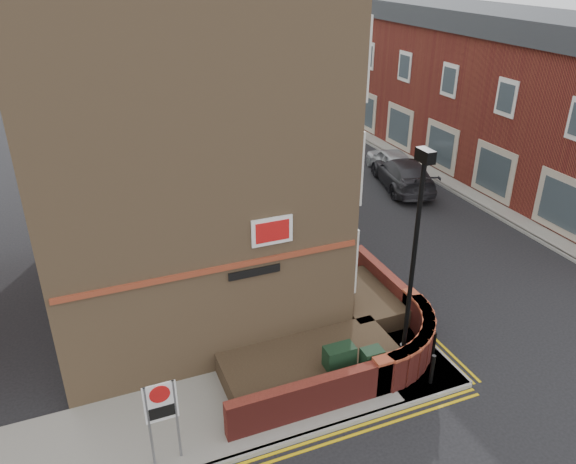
% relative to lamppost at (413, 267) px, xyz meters
% --- Properties ---
extents(ground, '(120.00, 120.00, 0.00)m').
position_rel_lamppost_xyz_m(ground, '(-1.60, -1.20, -3.34)').
color(ground, black).
rests_on(ground, ground).
extents(pavement_corner, '(13.00, 3.00, 0.12)m').
position_rel_lamppost_xyz_m(pavement_corner, '(-5.10, 0.30, -3.28)').
color(pavement_corner, gray).
rests_on(pavement_corner, ground).
extents(pavement_main, '(2.00, 32.00, 0.12)m').
position_rel_lamppost_xyz_m(pavement_main, '(0.40, 14.80, -3.28)').
color(pavement_main, gray).
rests_on(pavement_main, ground).
extents(pavement_far, '(4.00, 40.00, 0.12)m').
position_rel_lamppost_xyz_m(pavement_far, '(11.40, 11.80, -3.28)').
color(pavement_far, gray).
rests_on(pavement_far, ground).
extents(kerb_side, '(13.00, 0.15, 0.12)m').
position_rel_lamppost_xyz_m(kerb_side, '(-5.10, -1.20, -3.28)').
color(kerb_side, gray).
rests_on(kerb_side, ground).
extents(kerb_main_near, '(0.15, 32.00, 0.12)m').
position_rel_lamppost_xyz_m(kerb_main_near, '(1.40, 14.80, -3.28)').
color(kerb_main_near, gray).
rests_on(kerb_main_near, ground).
extents(kerb_main_far, '(0.15, 40.00, 0.12)m').
position_rel_lamppost_xyz_m(kerb_main_far, '(9.40, 11.80, -3.28)').
color(kerb_main_far, gray).
rests_on(kerb_main_far, ground).
extents(yellow_lines_main, '(0.28, 32.00, 0.01)m').
position_rel_lamppost_xyz_m(yellow_lines_main, '(1.65, 14.80, -3.34)').
color(yellow_lines_main, gold).
rests_on(yellow_lines_main, ground).
extents(corner_building, '(8.95, 10.40, 13.60)m').
position_rel_lamppost_xyz_m(corner_building, '(-4.44, 6.80, 2.88)').
color(corner_building, '#8E6D4B').
rests_on(corner_building, ground).
extents(garden_wall, '(6.80, 6.00, 1.20)m').
position_rel_lamppost_xyz_m(garden_wall, '(-1.60, 1.30, -3.34)').
color(garden_wall, maroon).
rests_on(garden_wall, ground).
extents(lamppost, '(0.25, 0.50, 6.30)m').
position_rel_lamppost_xyz_m(lamppost, '(0.00, 0.00, 0.00)').
color(lamppost, black).
rests_on(lamppost, pavement_corner).
extents(utility_cabinet_large, '(0.80, 0.45, 1.20)m').
position_rel_lamppost_xyz_m(utility_cabinet_large, '(-1.90, 0.10, -2.62)').
color(utility_cabinet_large, black).
rests_on(utility_cabinet_large, pavement_corner).
extents(utility_cabinet_small, '(0.55, 0.40, 1.10)m').
position_rel_lamppost_xyz_m(utility_cabinet_small, '(-1.10, -0.20, -2.67)').
color(utility_cabinet_small, black).
rests_on(utility_cabinet_small, pavement_corner).
extents(bollard_near, '(0.11, 0.11, 0.90)m').
position_rel_lamppost_xyz_m(bollard_near, '(0.40, -0.80, -2.77)').
color(bollard_near, black).
rests_on(bollard_near, pavement_corner).
extents(bollard_far, '(0.11, 0.11, 0.90)m').
position_rel_lamppost_xyz_m(bollard_far, '(1.00, -0.00, -2.77)').
color(bollard_far, black).
rests_on(bollard_far, pavement_corner).
extents(zone_sign, '(0.72, 0.07, 2.20)m').
position_rel_lamppost_xyz_m(zone_sign, '(-6.60, -0.70, -1.70)').
color(zone_sign, slate).
rests_on(zone_sign, pavement_corner).
extents(far_terrace, '(5.40, 30.40, 8.00)m').
position_rel_lamppost_xyz_m(far_terrace, '(12.90, 15.80, 0.70)').
color(far_terrace, maroon).
rests_on(far_terrace, ground).
extents(far_terrace_cream, '(5.40, 12.40, 8.00)m').
position_rel_lamppost_xyz_m(far_terrace_cream, '(12.90, 36.80, 0.71)').
color(far_terrace_cream, '#B4A895').
rests_on(far_terrace_cream, ground).
extents(tree_near, '(3.64, 3.65, 6.70)m').
position_rel_lamppost_xyz_m(tree_near, '(0.40, 12.85, 1.36)').
color(tree_near, '#382B1E').
rests_on(tree_near, pavement_main).
extents(tree_mid, '(4.03, 4.03, 7.42)m').
position_rel_lamppost_xyz_m(tree_mid, '(0.40, 20.85, 1.85)').
color(tree_mid, '#382B1E').
rests_on(tree_mid, pavement_main).
extents(tree_far, '(3.81, 3.81, 7.00)m').
position_rel_lamppost_xyz_m(tree_far, '(0.40, 28.85, 1.57)').
color(tree_far, '#382B1E').
rests_on(tree_far, pavement_main).
extents(traffic_light_assembly, '(0.20, 0.16, 4.20)m').
position_rel_lamppost_xyz_m(traffic_light_assembly, '(0.80, 23.80, -0.56)').
color(traffic_light_assembly, black).
rests_on(traffic_light_assembly, pavement_main).
extents(silver_car_near, '(2.19, 4.05, 1.27)m').
position_rel_lamppost_xyz_m(silver_car_near, '(2.00, 12.77, -2.71)').
color(silver_car_near, '#A8A9AF').
rests_on(silver_car_near, ground).
extents(red_car_main, '(3.19, 5.14, 1.33)m').
position_rel_lamppost_xyz_m(red_car_main, '(3.40, 17.80, -2.68)').
color(red_car_main, '#7E340D').
rests_on(red_car_main, ground).
extents(grey_car_far, '(3.21, 5.40, 1.47)m').
position_rel_lamppost_xyz_m(grey_car_far, '(7.44, 11.70, -2.61)').
color(grey_car_far, '#29292D').
rests_on(grey_car_far, ground).
extents(silver_car_far, '(2.37, 4.31, 1.39)m').
position_rel_lamppost_xyz_m(silver_car_far, '(7.91, 13.54, -2.65)').
color(silver_car_far, silver).
rests_on(silver_car_far, ground).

